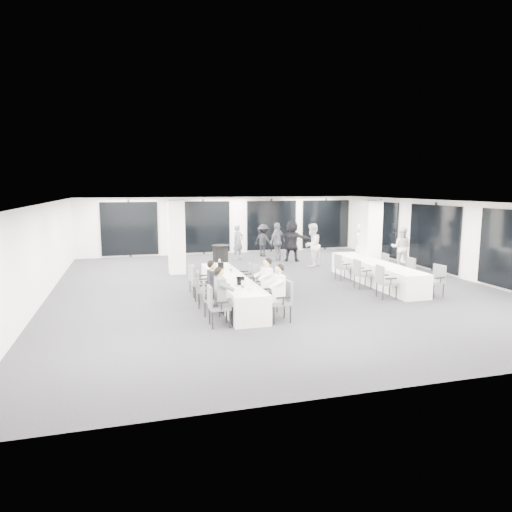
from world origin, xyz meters
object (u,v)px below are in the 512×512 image
Objects in this scene: chair_side_left_near at (384,280)px; chair_main_right_second at (271,289)px; chair_side_right_mid at (407,270)px; ice_bucket_near at (241,280)px; banquet_table_main at (231,290)px; chair_side_left_far at (341,265)px; chair_main_left_fourth at (199,280)px; chair_main_right_mid at (261,282)px; chair_side_right_near at (436,278)px; standing_guest_d at (277,239)px; cocktail_table at (221,257)px; chair_main_right_far at (246,275)px; ice_bucket_far at (221,266)px; chair_main_right_near at (283,298)px; standing_guest_e at (361,238)px; chair_side_left_mid at (361,272)px; chair_main_left_far at (195,277)px; standing_guest_a at (238,240)px; chair_main_left_second at (209,296)px; chair_main_left_mid at (203,287)px; chair_main_left_near at (216,303)px; chair_main_right_fourth at (252,278)px; banquet_table_side at (375,273)px; standing_guest_c at (263,238)px; chair_side_right_far at (382,264)px; standing_guest_h at (401,245)px; standing_guest_f at (292,238)px; standing_guest_b at (312,242)px.

chair_main_right_second is at bearing -78.87° from chair_side_left_near.
ice_bucket_near is (-6.14, -1.66, 0.32)m from chair_side_right_mid.
chair_side_left_far is at bearing 25.11° from banquet_table_main.
chair_main_left_fourth is 0.99× the size of chair_main_right_mid.
standing_guest_d is at bearing 8.34° from chair_side_right_near.
chair_main_right_far is at bearing -88.90° from cocktail_table.
ice_bucket_near is at bearing -88.72° from ice_bucket_far.
chair_main_right_mid is at bearing -1.71° from chair_main_right_near.
chair_side_left_near is at bearing 136.31° from standing_guest_e.
chair_side_left_mid reaches higher than chair_side_left_far.
ice_bucket_near is at bearing 36.41° from chair_main_right_near.
chair_main_left_far is at bearing -107.75° from chair_side_left_near.
standing_guest_a is 0.93× the size of standing_guest_d.
chair_main_left_second is at bearing -126.54° from banquet_table_main.
chair_side_right_mid is at bearing 133.49° from chair_side_left_near.
chair_side_left_far is 0.51× the size of standing_guest_e.
chair_side_left_mid is (5.33, 0.93, -0.03)m from chair_main_left_mid.
chair_main_left_near is 1.08× the size of chair_side_left_far.
ice_bucket_far is at bearing 44.49° from chair_main_right_fourth.
banquet_table_side is at bearing 122.52° from chair_side_left_mid.
cocktail_table is 5.48m from chair_main_right_mid.
ice_bucket_near is (-0.81, -1.79, 0.33)m from chair_main_right_fourth.
banquet_table_side is 5.27× the size of chair_main_right_fourth.
chair_side_left_far is (3.66, 3.24, -0.06)m from chair_main_right_second.
chair_main_left_second is 0.94× the size of chair_side_right_mid.
standing_guest_a reaches higher than banquet_table_main.
chair_main_right_mid is (0.84, -0.19, 0.22)m from banquet_table_main.
standing_guest_c reaches higher than cocktail_table.
cocktail_table reaches higher than banquet_table_main.
chair_main_left_mid is 0.55× the size of standing_guest_a.
standing_guest_d is at bearing 31.53° from chair_side_right_far.
chair_main_left_second is (-0.83, -1.12, 0.13)m from banquet_table_main.
standing_guest_d is at bearing -31.75° from chair_main_right_mid.
chair_side_left_far is 0.49× the size of standing_guest_h.
chair_main_right_second is 0.57× the size of standing_guest_e.
standing_guest_d is (-2.54, 6.14, 0.44)m from chair_side_right_mid.
chair_main_left_near is 7.50m from chair_side_right_mid.
chair_main_left_fourth is 1.03× the size of chair_side_left_near.
cocktail_table reaches higher than ice_bucket_far.
chair_main_left_near is at bearing 9.34° from chair_main_left_mid.
chair_main_right_far is at bearing 80.02° from chair_main_left_far.
chair_main_right_mid is (-4.49, -1.37, 0.22)m from banquet_table_side.
banquet_table_side is at bearing 125.88° from standing_guest_f.
chair_side_left_far is at bearing -79.81° from chair_main_right_fourth.
standing_guest_e reaches higher than chair_main_left_far.
ice_bucket_near reaches higher than chair_side_left_far.
standing_guest_b is 1.15× the size of standing_guest_e.
standing_guest_h is at bearing 16.79° from ice_bucket_far.
cocktail_table is 5.94m from chair_side_left_mid.
cocktail_table is 0.52× the size of standing_guest_h.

